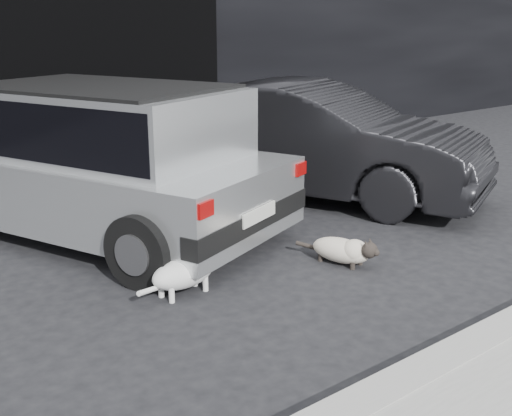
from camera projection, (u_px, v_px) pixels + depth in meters
ground at (202, 255)px, 5.83m from camera, size 80.00×80.00×0.00m
garage_opening at (100, 75)px, 9.05m from camera, size 4.00×0.10×2.60m
silver_hatchback at (93, 153)px, 6.27m from camera, size 3.07×4.35×1.47m
second_car at (310, 140)px, 7.63m from camera, size 2.94×4.35×1.36m
cat_siamese at (346, 250)px, 5.58m from camera, size 0.39×0.79×0.28m
cat_white at (187, 270)px, 4.98m from camera, size 0.82×0.31×0.38m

